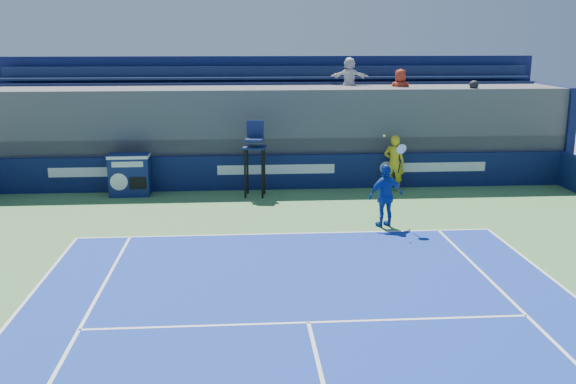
{
  "coord_description": "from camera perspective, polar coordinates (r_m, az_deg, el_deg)",
  "views": [
    {
      "loc": [
        -1.16,
        -4.38,
        5.09
      ],
      "look_at": [
        0.0,
        11.5,
        1.25
      ],
      "focal_mm": 40.0,
      "sensor_mm": 36.0,
      "label": 1
    }
  ],
  "objects": [
    {
      "name": "umpire_chair",
      "position": [
        20.88,
        -2.98,
        3.72
      ],
      "size": [
        0.8,
        0.8,
        2.48
      ],
      "color": "black",
      "rests_on": "ground"
    },
    {
      "name": "stadium_seating",
      "position": [
        23.78,
        -1.32,
        5.7
      ],
      "size": [
        21.0,
        4.05,
        4.4
      ],
      "color": "#4C4C51",
      "rests_on": "ground"
    },
    {
      "name": "back_hoarding",
      "position": [
        21.97,
        -1.06,
        1.77
      ],
      "size": [
        20.4,
        0.21,
        1.2
      ],
      "color": "#0B1642",
      "rests_on": "ground"
    },
    {
      "name": "tennis_player",
      "position": [
        17.7,
        8.69,
        -0.32
      ],
      "size": [
        1.1,
        0.7,
        2.57
      ],
      "color": "#143DA5",
      "rests_on": "apron"
    },
    {
      "name": "match_clock",
      "position": [
        21.68,
        -13.9,
        1.59
      ],
      "size": [
        1.33,
        0.75,
        1.4
      ],
      "color": "#101C53",
      "rests_on": "ground"
    },
    {
      "name": "ball_person",
      "position": [
        21.98,
        9.41,
        2.56
      ],
      "size": [
        0.81,
        0.67,
        1.91
      ],
      "primitive_type": "imported",
      "rotation": [
        0.0,
        0.0,
        2.79
      ],
      "color": "gold",
      "rests_on": "apron"
    }
  ]
}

